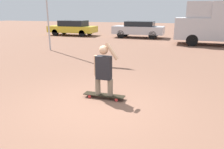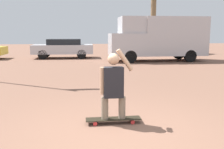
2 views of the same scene
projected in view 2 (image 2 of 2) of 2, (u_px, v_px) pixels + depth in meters
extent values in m
plane|color=brown|center=(118.00, 134.00, 4.48)|extent=(80.00, 80.00, 0.00)
cube|color=black|center=(113.00, 119.00, 4.99)|extent=(1.11, 0.24, 0.02)
cylinder|color=red|center=(95.00, 124.00, 4.86)|extent=(0.08, 0.03, 0.08)
cylinder|color=red|center=(95.00, 120.00, 5.06)|extent=(0.08, 0.03, 0.08)
cylinder|color=red|center=(133.00, 122.00, 4.95)|extent=(0.08, 0.03, 0.08)
cylinder|color=red|center=(131.00, 119.00, 5.15)|extent=(0.08, 0.03, 0.08)
cylinder|color=gray|center=(105.00, 108.00, 4.94)|extent=(0.14, 0.14, 0.44)
cylinder|color=gray|center=(122.00, 108.00, 4.98)|extent=(0.14, 0.14, 0.44)
cube|color=#232328|center=(113.00, 82.00, 4.87)|extent=(0.38, 0.22, 0.60)
sphere|color=tan|center=(113.00, 59.00, 4.80)|extent=(0.23, 0.23, 0.23)
cylinder|color=tan|center=(102.00, 81.00, 4.84)|extent=(0.09, 0.09, 0.53)
cylinder|color=tan|center=(125.00, 60.00, 4.83)|extent=(0.35, 0.09, 0.44)
cylinder|color=black|center=(130.00, 57.00, 15.31)|extent=(0.76, 0.28, 0.76)
cylinder|color=black|center=(125.00, 54.00, 17.16)|extent=(0.76, 0.28, 0.76)
cylinder|color=black|center=(190.00, 56.00, 15.77)|extent=(0.76, 0.28, 0.76)
cylinder|color=black|center=(179.00, 54.00, 17.62)|extent=(0.76, 0.28, 0.76)
cube|color=#BCBCC1|center=(126.00, 44.00, 16.11)|extent=(2.17, 2.17, 1.41)
cube|color=black|center=(120.00, 40.00, 16.01)|extent=(0.04, 1.84, 0.71)
cube|color=#BCBCC1|center=(173.00, 36.00, 16.40)|extent=(4.02, 2.17, 2.45)
cube|color=#BCBCC1|center=(132.00, 25.00, 15.95)|extent=(1.52, 1.99, 1.04)
cylinder|color=black|center=(43.00, 55.00, 17.41)|extent=(0.66, 0.22, 0.66)
cylinder|color=black|center=(46.00, 53.00, 19.03)|extent=(0.66, 0.22, 0.66)
cylinder|color=black|center=(82.00, 54.00, 17.73)|extent=(0.66, 0.22, 0.66)
cylinder|color=black|center=(82.00, 52.00, 19.36)|extent=(0.66, 0.22, 0.66)
cube|color=#BCBCC1|center=(63.00, 49.00, 18.33)|extent=(4.34, 1.88, 0.65)
cube|color=black|center=(64.00, 42.00, 18.26)|extent=(2.39, 1.66, 0.41)
cylinder|color=brown|center=(153.00, 18.00, 23.45)|extent=(0.50, 0.50, 6.46)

